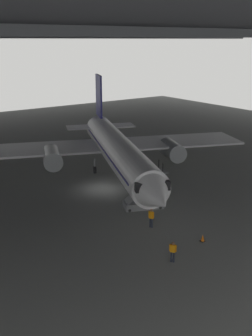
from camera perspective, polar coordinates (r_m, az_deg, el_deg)
The scene contains 8 objects.
ground_plane at distance 44.35m, azimuth -3.03°, elevation -2.93°, with size 110.00×110.00×0.00m, color slate.
hangar_structure at distance 53.67m, azimuth -11.81°, elevation 18.72°, with size 121.00×99.00×17.57m.
airplane_main at distance 47.11m, azimuth -1.25°, elevation 2.59°, with size 32.88×32.96×10.86m.
boarding_stairs at distance 39.25m, azimuth 2.50°, elevation -4.57°, with size 4.30×2.83×4.53m.
crew_worker_near_nose at distance 30.23m, azimuth 6.55°, elevation -11.38°, with size 0.38×0.48×1.61m.
crew_worker_by_stairs at distance 35.20m, azimuth 3.53°, elevation -6.84°, with size 0.32×0.53×1.70m.
traffic_cone_orange at distance 33.70m, azimuth 10.66°, elevation -9.58°, with size 0.36×0.36×0.60m.
baggage_tug at distance 56.77m, azimuth 6.69°, elevation 2.13°, with size 1.94×2.49×0.90m.
Camera 1 is at (-22.20, -35.14, 15.46)m, focal length 43.67 mm.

